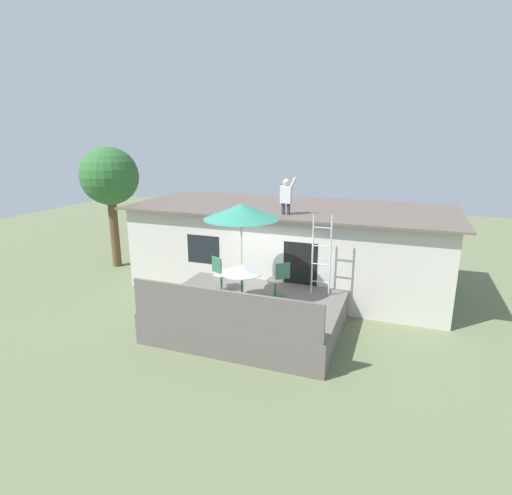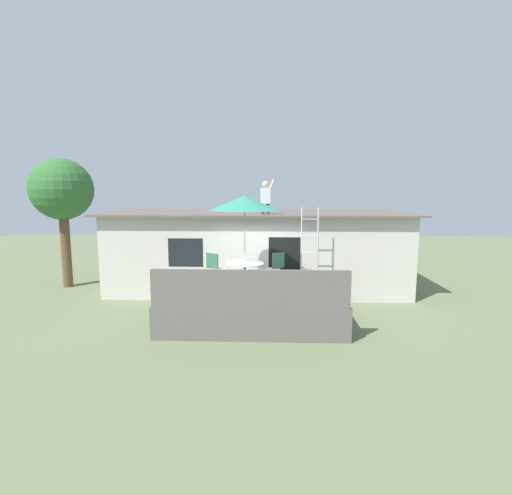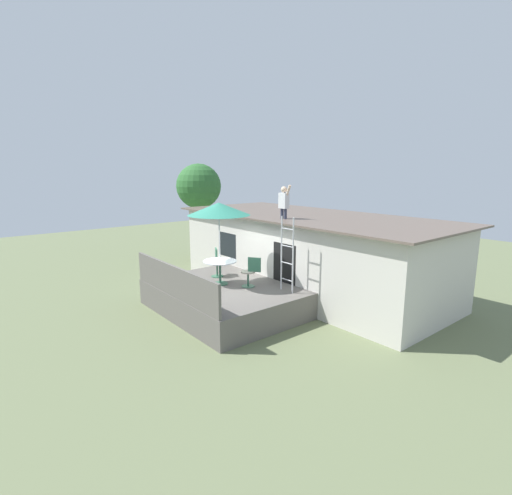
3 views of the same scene
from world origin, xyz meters
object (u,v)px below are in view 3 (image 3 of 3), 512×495
object	(u,v)px
step_ladder	(287,255)
backyard_tree	(199,188)
patio_table	(220,266)
patio_chair_right	(250,272)
patio_chair_left	(217,263)
patio_umbrella	(219,209)
person_figure	(284,200)

from	to	relation	value
step_ladder	backyard_tree	world-z (taller)	backyard_tree
patio_table	backyard_tree	size ratio (longest dim) A/B	0.23
patio_table	patio_chair_right	size ratio (longest dim) A/B	1.13
step_ladder	patio_chair_left	world-z (taller)	step_ladder
step_ladder	patio_chair_left	size ratio (longest dim) A/B	2.39
patio_umbrella	patio_chair_left	world-z (taller)	patio_umbrella
step_ladder	patio_table	bearing A→B (deg)	-149.29
patio_umbrella	patio_chair_left	bearing A→B (deg)	152.43
patio_table	patio_umbrella	bearing A→B (deg)	90.00
patio_umbrella	step_ladder	xyz separation A→B (m)	(1.84, 1.10, -1.25)
person_figure	backyard_tree	size ratio (longest dim) A/B	0.24
patio_table	patio_chair_left	bearing A→B (deg)	152.43
person_figure	patio_chair_left	xyz separation A→B (m)	(-1.38, -1.74, -2.08)
patio_table	person_figure	size ratio (longest dim) A/B	0.94
patio_chair_left	patio_chair_right	world-z (taller)	same
patio_umbrella	patio_chair_right	size ratio (longest dim) A/B	2.76
backyard_tree	patio_table	bearing A→B (deg)	-26.45
patio_table	step_ladder	bearing A→B (deg)	30.71
patio_table	patio_chair_right	xyz separation A→B (m)	(0.81, 0.56, -0.13)
patio_chair_left	patio_umbrella	bearing A→B (deg)	0.00
step_ladder	patio_chair_left	xyz separation A→B (m)	(-2.69, -0.65, -0.64)
step_ladder	patio_chair_right	world-z (taller)	step_ladder
patio_umbrella	backyard_tree	distance (m)	7.50
step_ladder	backyard_tree	bearing A→B (deg)	165.31
backyard_tree	patio_chair_left	bearing A→B (deg)	-26.28
patio_chair_left	backyard_tree	size ratio (longest dim) A/B	0.20
step_ladder	person_figure	distance (m)	2.23
patio_umbrella	person_figure	bearing A→B (deg)	76.27
patio_umbrella	step_ladder	size ratio (longest dim) A/B	1.15
patio_umbrella	patio_chair_right	xyz separation A→B (m)	(0.81, 0.56, -1.89)
patio_umbrella	patio_chair_left	xyz separation A→B (m)	(-0.85, 0.44, -1.89)
step_ladder	person_figure	xyz separation A→B (m)	(-1.31, 1.09, 1.44)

